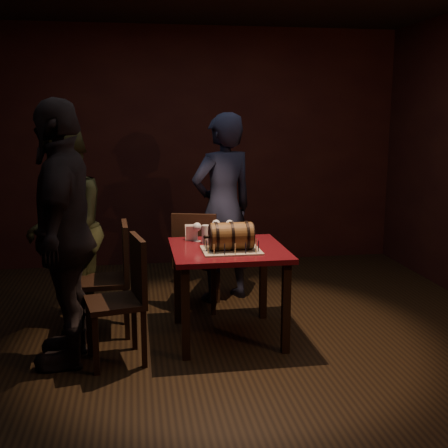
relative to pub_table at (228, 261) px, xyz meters
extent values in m
plane|color=black|center=(-0.04, -0.08, -0.64)|extent=(5.00, 5.00, 0.00)
cube|color=black|center=(-0.04, 2.42, 0.76)|extent=(5.00, 0.04, 2.80)
cube|color=black|center=(-0.04, -2.58, 0.76)|extent=(5.00, 0.04, 2.80)
cube|color=#470B13|center=(0.00, 0.00, 0.09)|extent=(0.90, 0.90, 0.04)
cube|color=black|center=(-0.38, -0.38, -0.29)|extent=(0.06, 0.06, 0.71)
cube|color=black|center=(0.38, -0.38, -0.29)|extent=(0.06, 0.06, 0.71)
cube|color=black|center=(-0.38, 0.38, -0.29)|extent=(0.06, 0.06, 0.71)
cube|color=black|center=(0.38, 0.38, -0.29)|extent=(0.06, 0.06, 0.71)
cube|color=#A29783|center=(0.01, -0.11, 0.12)|extent=(0.45, 0.35, 0.01)
cylinder|color=brown|center=(0.01, -0.11, 0.23)|extent=(0.32, 0.21, 0.21)
cylinder|color=black|center=(-0.11, -0.11, 0.23)|extent=(0.02, 0.23, 0.23)
cylinder|color=black|center=(0.01, -0.11, 0.23)|extent=(0.02, 0.23, 0.23)
cylinder|color=black|center=(0.12, -0.11, 0.23)|extent=(0.02, 0.23, 0.23)
cylinder|color=black|center=(-0.16, -0.11, 0.23)|extent=(0.01, 0.20, 0.20)
cylinder|color=black|center=(0.17, -0.11, 0.23)|extent=(0.01, 0.20, 0.20)
cylinder|color=black|center=(-0.18, -0.11, 0.23)|extent=(0.04, 0.02, 0.02)
sphere|color=black|center=(-0.20, -0.11, 0.23)|extent=(0.03, 0.03, 0.03)
cylinder|color=#DFCF85|center=(-0.15, -0.26, 0.16)|extent=(0.01, 0.01, 0.08)
cylinder|color=black|center=(-0.15, -0.26, 0.21)|extent=(0.00, 0.00, 0.01)
cylinder|color=black|center=(-0.07, -0.26, 0.16)|extent=(0.01, 0.01, 0.08)
cylinder|color=black|center=(-0.07, -0.26, 0.21)|extent=(0.00, 0.00, 0.01)
cylinder|color=#DFCF85|center=(0.01, -0.26, 0.16)|extent=(0.01, 0.01, 0.08)
cylinder|color=black|center=(0.01, -0.26, 0.21)|extent=(0.00, 0.00, 0.01)
cylinder|color=black|center=(0.09, -0.26, 0.16)|extent=(0.01, 0.01, 0.08)
cylinder|color=black|center=(0.09, -0.26, 0.21)|extent=(0.00, 0.00, 0.01)
cylinder|color=#DFCF85|center=(0.17, -0.26, 0.16)|extent=(0.01, 0.01, 0.08)
cylinder|color=black|center=(0.17, -0.26, 0.21)|extent=(0.00, 0.00, 0.01)
cylinder|color=black|center=(0.20, -0.21, 0.16)|extent=(0.01, 0.01, 0.08)
cylinder|color=black|center=(0.20, -0.21, 0.21)|extent=(0.00, 0.00, 0.01)
cylinder|color=#DFCF85|center=(0.20, -0.13, 0.16)|extent=(0.01, 0.01, 0.08)
cylinder|color=black|center=(0.20, -0.13, 0.21)|extent=(0.00, 0.00, 0.01)
cylinder|color=black|center=(0.20, -0.05, 0.16)|extent=(0.01, 0.01, 0.08)
cylinder|color=black|center=(0.20, -0.05, 0.21)|extent=(0.00, 0.00, 0.01)
cylinder|color=#DFCF85|center=(0.20, 0.03, 0.16)|extent=(0.01, 0.01, 0.08)
cylinder|color=black|center=(0.20, 0.03, 0.21)|extent=(0.00, 0.00, 0.01)
cylinder|color=black|center=(0.12, 0.03, 0.16)|extent=(0.01, 0.01, 0.08)
cylinder|color=black|center=(0.12, 0.03, 0.21)|extent=(0.00, 0.00, 0.01)
cylinder|color=#DFCF85|center=(0.04, 0.03, 0.16)|extent=(0.01, 0.01, 0.08)
cylinder|color=black|center=(0.04, 0.03, 0.21)|extent=(0.00, 0.00, 0.01)
cylinder|color=black|center=(-0.04, 0.03, 0.16)|extent=(0.01, 0.01, 0.08)
cylinder|color=black|center=(-0.04, 0.03, 0.21)|extent=(0.00, 0.00, 0.01)
cylinder|color=#DFCF85|center=(-0.12, 0.03, 0.16)|extent=(0.01, 0.01, 0.08)
cylinder|color=black|center=(-0.12, 0.03, 0.21)|extent=(0.00, 0.00, 0.01)
cylinder|color=black|center=(-0.19, 0.02, 0.16)|extent=(0.01, 0.01, 0.08)
cylinder|color=black|center=(-0.19, 0.02, 0.21)|extent=(0.00, 0.00, 0.01)
cylinder|color=#DFCF85|center=(-0.19, -0.06, 0.16)|extent=(0.01, 0.01, 0.08)
cylinder|color=black|center=(-0.19, -0.06, 0.21)|extent=(0.00, 0.00, 0.01)
cylinder|color=black|center=(-0.19, -0.14, 0.16)|extent=(0.01, 0.01, 0.08)
cylinder|color=black|center=(-0.19, -0.14, 0.21)|extent=(0.00, 0.00, 0.01)
cylinder|color=#DFCF85|center=(-0.19, -0.22, 0.16)|extent=(0.01, 0.01, 0.08)
cylinder|color=black|center=(-0.19, -0.22, 0.21)|extent=(0.00, 0.00, 0.01)
cylinder|color=silver|center=(-0.22, 0.26, 0.11)|extent=(0.06, 0.06, 0.01)
cylinder|color=silver|center=(-0.22, 0.26, 0.16)|extent=(0.01, 0.01, 0.09)
sphere|color=silver|center=(-0.22, 0.26, 0.23)|extent=(0.07, 0.07, 0.07)
sphere|color=#591114|center=(-0.22, 0.26, 0.23)|extent=(0.05, 0.05, 0.05)
cylinder|color=silver|center=(-0.04, 0.36, 0.11)|extent=(0.06, 0.06, 0.01)
cylinder|color=silver|center=(-0.04, 0.36, 0.16)|extent=(0.01, 0.01, 0.09)
sphere|color=silver|center=(-0.04, 0.36, 0.23)|extent=(0.07, 0.07, 0.07)
cylinder|color=silver|center=(0.07, 0.33, 0.11)|extent=(0.06, 0.06, 0.01)
cylinder|color=silver|center=(0.07, 0.33, 0.16)|extent=(0.01, 0.01, 0.09)
sphere|color=silver|center=(0.07, 0.33, 0.23)|extent=(0.07, 0.07, 0.07)
sphere|color=#BF594C|center=(0.07, 0.33, 0.23)|extent=(0.05, 0.05, 0.05)
cylinder|color=silver|center=(-0.15, 0.19, 0.18)|extent=(0.07, 0.07, 0.15)
cylinder|color=#9E5414|center=(-0.15, 0.19, 0.17)|extent=(0.06, 0.06, 0.11)
cylinder|color=white|center=(-0.15, 0.19, 0.23)|extent=(0.06, 0.06, 0.02)
cube|color=black|center=(-0.16, 0.74, -0.19)|extent=(0.49, 0.49, 0.04)
cube|color=black|center=(0.04, 0.86, -0.43)|extent=(0.04, 0.04, 0.43)
cube|color=black|center=(-0.28, 0.95, -0.43)|extent=(0.04, 0.04, 0.43)
cube|color=black|center=(-0.05, 0.53, -0.43)|extent=(0.04, 0.04, 0.43)
cube|color=black|center=(-0.37, 0.62, -0.43)|extent=(0.04, 0.04, 0.43)
cube|color=black|center=(-0.21, 0.56, 0.06)|extent=(0.40, 0.14, 0.46)
cube|color=black|center=(-0.99, 0.23, -0.19)|extent=(0.42, 0.42, 0.04)
cube|color=black|center=(-1.17, 0.39, -0.43)|extent=(0.04, 0.04, 0.43)
cube|color=black|center=(-1.15, 0.05, -0.43)|extent=(0.04, 0.04, 0.43)
cube|color=black|center=(-0.83, 0.41, -0.43)|extent=(0.04, 0.04, 0.43)
cube|color=black|center=(-0.81, 0.07, -0.43)|extent=(0.04, 0.04, 0.43)
cube|color=black|center=(-0.81, 0.24, 0.06)|extent=(0.06, 0.40, 0.46)
cube|color=black|center=(-0.89, -0.33, -0.19)|extent=(0.47, 0.47, 0.04)
cube|color=black|center=(-1.09, -0.20, -0.43)|extent=(0.04, 0.04, 0.43)
cube|color=black|center=(-1.02, -0.53, -0.43)|extent=(0.04, 0.04, 0.43)
cube|color=black|center=(-0.76, -0.13, -0.43)|extent=(0.04, 0.04, 0.43)
cube|color=black|center=(-0.69, -0.46, -0.43)|extent=(0.04, 0.04, 0.43)
cube|color=black|center=(-0.71, -0.30, 0.06)|extent=(0.12, 0.40, 0.46)
imported|color=#191D32|center=(0.11, 0.96, 0.27)|extent=(0.78, 0.66, 1.81)
imported|color=#34351A|center=(-1.31, 0.47, 0.21)|extent=(0.72, 0.88, 1.71)
imported|color=black|center=(-1.23, -0.25, 0.32)|extent=(0.53, 1.14, 1.91)
camera|label=1|loc=(-0.72, -4.29, 1.16)|focal=45.00mm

